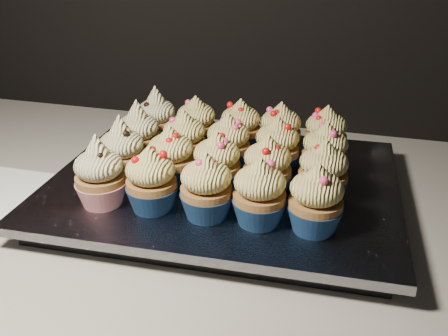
% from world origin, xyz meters
% --- Properties ---
extents(worktop, '(2.44, 0.64, 0.04)m').
position_xyz_m(worktop, '(0.00, 1.70, 0.88)').
color(worktop, beige).
rests_on(worktop, cabinet).
extents(napkin, '(0.16, 0.16, 0.00)m').
position_xyz_m(napkin, '(-0.29, 1.61, 0.90)').
color(napkin, white).
rests_on(napkin, worktop).
extents(baking_tray, '(0.45, 0.35, 0.02)m').
position_xyz_m(baking_tray, '(-0.00, 1.69, 0.91)').
color(baking_tray, black).
rests_on(baking_tray, worktop).
extents(foil_lining, '(0.49, 0.39, 0.01)m').
position_xyz_m(foil_lining, '(-0.00, 1.69, 0.93)').
color(foil_lining, silver).
rests_on(foil_lining, baking_tray).
extents(cupcake_0, '(0.06, 0.06, 0.10)m').
position_xyz_m(cupcake_0, '(-0.13, 1.58, 0.97)').
color(cupcake_0, red).
rests_on(cupcake_0, foil_lining).
extents(cupcake_1, '(0.06, 0.06, 0.08)m').
position_xyz_m(cupcake_1, '(-0.06, 1.59, 0.97)').
color(cupcake_1, navy).
rests_on(cupcake_1, foil_lining).
extents(cupcake_2, '(0.06, 0.06, 0.08)m').
position_xyz_m(cupcake_2, '(0.01, 1.59, 0.97)').
color(cupcake_2, navy).
rests_on(cupcake_2, foil_lining).
extents(cupcake_3, '(0.06, 0.06, 0.08)m').
position_xyz_m(cupcake_3, '(0.07, 1.59, 0.97)').
color(cupcake_3, navy).
rests_on(cupcake_3, foil_lining).
extents(cupcake_4, '(0.06, 0.06, 0.08)m').
position_xyz_m(cupcake_4, '(0.13, 1.59, 0.97)').
color(cupcake_4, navy).
rests_on(cupcake_4, foil_lining).
extents(cupcake_5, '(0.06, 0.06, 0.10)m').
position_xyz_m(cupcake_5, '(-0.13, 1.65, 0.97)').
color(cupcake_5, red).
rests_on(cupcake_5, foil_lining).
extents(cupcake_6, '(0.06, 0.06, 0.08)m').
position_xyz_m(cupcake_6, '(-0.06, 1.66, 0.97)').
color(cupcake_6, navy).
rests_on(cupcake_6, foil_lining).
extents(cupcake_7, '(0.06, 0.06, 0.08)m').
position_xyz_m(cupcake_7, '(-0.00, 1.66, 0.97)').
color(cupcake_7, navy).
rests_on(cupcake_7, foil_lining).
extents(cupcake_8, '(0.06, 0.06, 0.08)m').
position_xyz_m(cupcake_8, '(0.06, 1.66, 0.97)').
color(cupcake_8, navy).
rests_on(cupcake_8, foil_lining).
extents(cupcake_9, '(0.06, 0.06, 0.08)m').
position_xyz_m(cupcake_9, '(0.13, 1.67, 0.97)').
color(cupcake_9, navy).
rests_on(cupcake_9, foil_lining).
extents(cupcake_10, '(0.06, 0.06, 0.10)m').
position_xyz_m(cupcake_10, '(-0.14, 1.72, 0.97)').
color(cupcake_10, red).
rests_on(cupcake_10, foil_lining).
extents(cupcake_11, '(0.06, 0.06, 0.08)m').
position_xyz_m(cupcake_11, '(-0.07, 1.72, 0.97)').
color(cupcake_11, navy).
rests_on(cupcake_11, foil_lining).
extents(cupcake_12, '(0.06, 0.06, 0.08)m').
position_xyz_m(cupcake_12, '(-0.00, 1.72, 0.97)').
color(cupcake_12, navy).
rests_on(cupcake_12, foil_lining).
extents(cupcake_13, '(0.06, 0.06, 0.08)m').
position_xyz_m(cupcake_13, '(0.07, 1.73, 0.97)').
color(cupcake_13, navy).
rests_on(cupcake_13, foil_lining).
extents(cupcake_14, '(0.06, 0.06, 0.08)m').
position_xyz_m(cupcake_14, '(0.13, 1.73, 0.97)').
color(cupcake_14, navy).
rests_on(cupcake_14, foil_lining).
extents(cupcake_15, '(0.06, 0.06, 0.10)m').
position_xyz_m(cupcake_15, '(-0.14, 1.79, 0.97)').
color(cupcake_15, red).
rests_on(cupcake_15, foil_lining).
extents(cupcake_16, '(0.06, 0.06, 0.08)m').
position_xyz_m(cupcake_16, '(-0.07, 1.79, 0.97)').
color(cupcake_16, navy).
rests_on(cupcake_16, foil_lining).
extents(cupcake_17, '(0.06, 0.06, 0.08)m').
position_xyz_m(cupcake_17, '(-0.00, 1.79, 0.97)').
color(cupcake_17, navy).
rests_on(cupcake_17, foil_lining).
extents(cupcake_18, '(0.06, 0.06, 0.08)m').
position_xyz_m(cupcake_18, '(0.06, 1.79, 0.97)').
color(cupcake_18, navy).
rests_on(cupcake_18, foil_lining).
extents(cupcake_19, '(0.06, 0.06, 0.08)m').
position_xyz_m(cupcake_19, '(0.13, 1.79, 0.97)').
color(cupcake_19, navy).
rests_on(cupcake_19, foil_lining).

